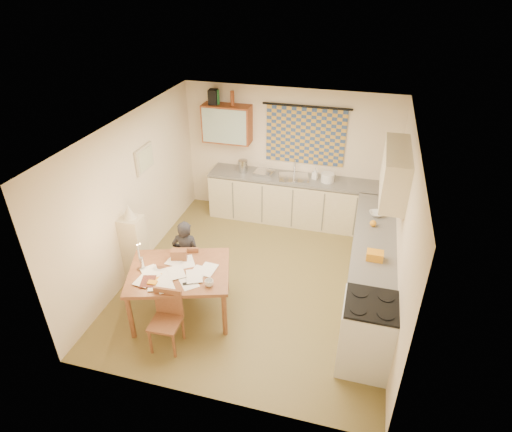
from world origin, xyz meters
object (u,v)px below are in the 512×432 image
(chair_far, at_px, (190,273))
(person, at_px, (187,255))
(stove, at_px, (367,334))
(counter_right, at_px, (371,267))
(counter_back, at_px, (295,200))
(dining_table, at_px, (181,292))
(shelf_stand, at_px, (135,249))

(chair_far, relative_size, person, 0.70)
(stove, xyz_separation_m, chair_far, (-2.67, 0.83, -0.24))
(counter_right, bearing_deg, chair_far, -167.03)
(counter_back, relative_size, chair_far, 4.00)
(counter_right, xyz_separation_m, person, (-2.69, -0.62, 0.14))
(counter_back, bearing_deg, counter_right, -50.00)
(stove, relative_size, dining_table, 0.62)
(stove, bearing_deg, counter_right, 90.00)
(counter_right, height_order, person, person)
(dining_table, height_order, shelf_stand, shelf_stand)
(counter_right, xyz_separation_m, dining_table, (-2.55, -1.18, -0.07))
(counter_right, xyz_separation_m, shelf_stand, (-3.54, -0.64, 0.11))
(stove, bearing_deg, shelf_stand, 167.16)
(chair_far, xyz_separation_m, shelf_stand, (-0.87, -0.03, 0.30))
(dining_table, bearing_deg, shelf_stand, 133.72)
(stove, distance_m, dining_table, 2.57)
(chair_far, height_order, person, person)
(dining_table, bearing_deg, person, 86.24)
(counter_back, xyz_separation_m, chair_far, (-1.19, -2.38, -0.20))
(counter_right, height_order, shelf_stand, shelf_stand)
(stove, bearing_deg, person, 162.94)
(counter_back, xyz_separation_m, counter_right, (1.48, -1.76, -0.00))
(counter_right, distance_m, dining_table, 2.81)
(chair_far, bearing_deg, stove, 147.23)
(chair_far, bearing_deg, counter_right, 177.54)
(stove, height_order, chair_far, stove)
(dining_table, relative_size, person, 1.36)
(counter_back, height_order, counter_right, same)
(dining_table, bearing_deg, counter_back, 52.52)
(counter_right, relative_size, dining_table, 1.84)
(counter_back, bearing_deg, person, -116.82)
(stove, distance_m, shelf_stand, 3.63)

